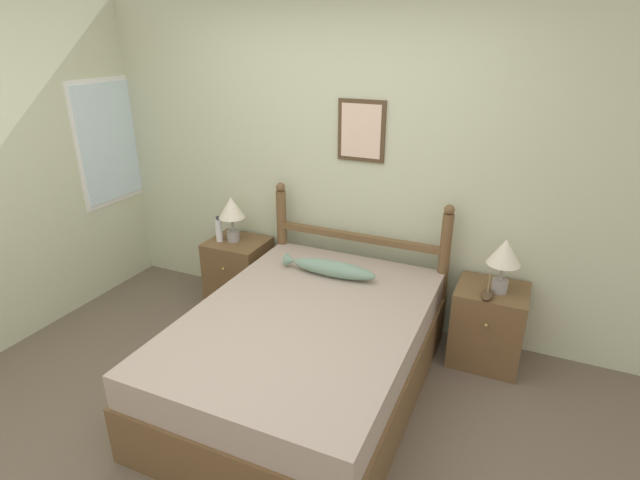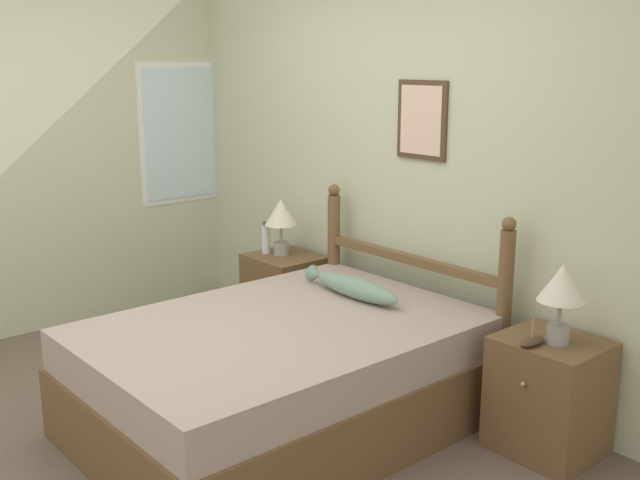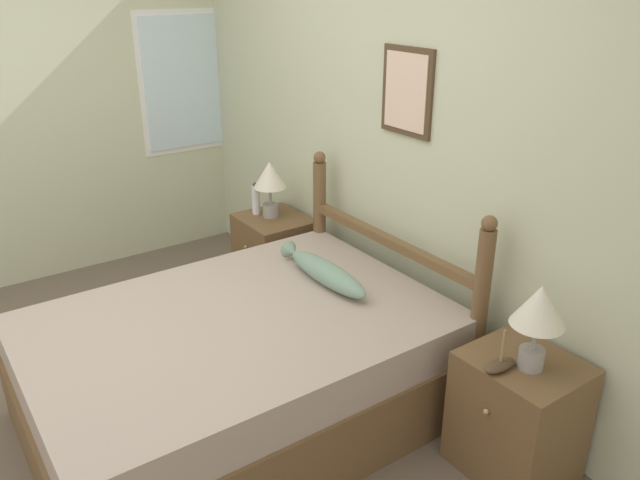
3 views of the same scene
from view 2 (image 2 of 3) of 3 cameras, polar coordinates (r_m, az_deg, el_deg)
ground_plane at (r=3.99m, az=-11.89°, el=-15.30°), size 16.00×16.00×0.00m
wall_back at (r=4.61m, az=6.51°, el=5.61°), size 6.40×0.08×2.55m
wall_left at (r=5.53m, az=-23.15°, el=5.92°), size 0.08×6.40×2.55m
bed at (r=4.01m, az=-2.93°, el=-10.27°), size 1.44×2.02×0.59m
headboard at (r=4.52m, az=6.81°, el=-3.38°), size 1.44×0.08×1.12m
nightstand_left at (r=5.27m, az=-2.69°, el=-4.28°), size 0.49×0.46×0.59m
nightstand_right at (r=3.94m, az=17.01°, el=-11.28°), size 0.49×0.46×0.59m
table_lamp_left at (r=5.15m, az=-3.00°, el=1.83°), size 0.23×0.23×0.39m
table_lamp_right at (r=3.70m, az=17.93°, el=-3.52°), size 0.23×0.23×0.39m
bottle at (r=5.23m, az=-4.15°, el=0.13°), size 0.06×0.06×0.23m
model_boat at (r=3.72m, az=15.85°, el=-7.38°), size 0.07×0.17×0.19m
fish_pillow at (r=4.28m, az=2.55°, el=-3.60°), size 0.72×0.14×0.12m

